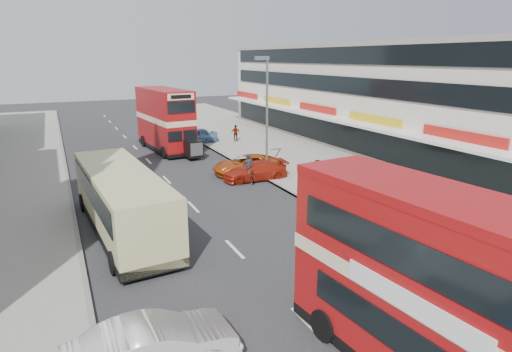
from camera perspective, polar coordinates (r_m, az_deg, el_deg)
road_surface at (r=29.55m, az=-11.87°, el=-0.51°), size 12.00×90.00×0.01m
pavement_right at (r=34.21m, az=8.00°, el=2.00°), size 12.00×90.00×0.15m
kerb_left at (r=28.83m, az=-23.72°, el=-1.79°), size 0.20×90.00×0.16m
kerb_right at (r=31.43m, az=-1.04°, el=0.93°), size 0.20×90.00×0.16m
commercial_row at (r=39.86m, az=16.41°, el=10.19°), size 9.90×46.20×9.30m
street_lamp at (r=28.96m, az=1.34°, el=9.16°), size 1.00×0.20×8.12m
bus_main at (r=11.61m, az=22.30°, el=-13.84°), size 3.28×8.93×4.88m
bus_second at (r=38.54m, az=-12.08°, el=7.41°), size 3.49×9.60×5.24m
coach at (r=20.89m, az=-17.55°, el=-2.97°), size 3.37×10.69×2.79m
car_left_front at (r=12.26m, az=-13.66°, el=-21.49°), size 4.59×1.79×1.49m
car_right_a at (r=28.72m, az=-0.14°, el=0.68°), size 4.53×2.15×1.28m
car_right_b at (r=30.20m, az=-1.18°, el=1.51°), size 5.04×2.54×1.37m
car_right_c at (r=41.27m, az=-8.27°, el=5.30°), size 4.44×1.80×1.51m
pedestrian_near at (r=27.17m, az=8.11°, el=0.45°), size 0.69×0.52×1.72m
pedestrian_far at (r=41.52m, az=-2.77°, el=5.76°), size 0.99×0.57×1.58m
cyclist at (r=28.14m, az=-0.92°, el=0.40°), size 0.58×1.52×1.92m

